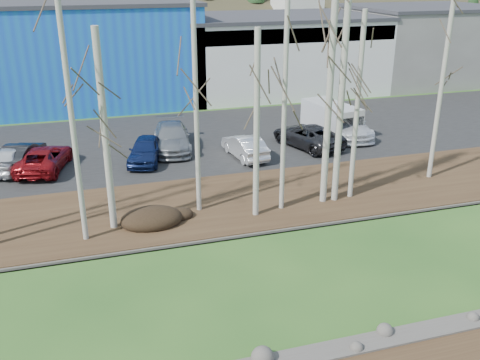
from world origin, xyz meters
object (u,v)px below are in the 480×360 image
object	(u,v)px
car_6	(308,136)
car_3	(172,137)
car_7	(347,124)
van_white	(333,119)
car_0	(13,157)
car_4	(146,150)
car_5	(245,146)
car_1	(21,155)
car_2	(44,158)

from	to	relation	value
car_6	car_3	bearing A→B (deg)	-30.55
car_7	van_white	size ratio (longest dim) A/B	1.13
car_0	car_6	size ratio (longest dim) A/B	0.86
car_3	car_7	distance (m)	11.83
car_0	van_white	bearing A→B (deg)	-156.80
car_4	car_6	xyz separation A→B (m)	(10.25, -0.07, -0.01)
car_4	car_5	size ratio (longest dim) A/B	1.03
car_1	car_3	distance (m)	8.81
car_4	car_6	bearing A→B (deg)	16.88
car_0	car_3	bearing A→B (deg)	-154.21
car_1	car_7	bearing A→B (deg)	-162.72
car_2	car_4	world-z (taller)	car_4
car_2	car_6	size ratio (longest dim) A/B	0.95
car_4	car_2	bearing A→B (deg)	-165.95
car_0	car_5	world-z (taller)	car_0
car_1	van_white	world-z (taller)	van_white
car_5	car_3	bearing A→B (deg)	-41.79
car_0	car_2	xyz separation A→B (m)	(1.66, -0.57, -0.07)
car_0	van_white	size ratio (longest dim) A/B	0.90
car_1	car_0	bearing A→B (deg)	54.41
car_0	car_3	world-z (taller)	car_3
car_3	van_white	bearing A→B (deg)	8.66
car_1	car_6	distance (m)	17.21
car_7	car_6	bearing A→B (deg)	-152.41
car_5	car_1	bearing A→B (deg)	-16.35
car_6	van_white	world-z (taller)	van_white
car_0	car_7	bearing A→B (deg)	-158.93
car_3	car_5	distance (m)	4.78
car_6	car_7	xyz separation A→B (m)	(3.44, 1.37, 0.09)
car_1	car_2	bearing A→B (deg)	162.07
car_6	van_white	xyz separation A→B (m)	(2.76, 2.11, 0.30)
car_5	van_white	world-z (taller)	van_white
car_7	van_white	bearing A→B (deg)	138.31
van_white	car_0	bearing A→B (deg)	173.61
car_3	car_6	bearing A→B (deg)	-5.19
car_2	car_6	world-z (taller)	car_6
car_2	car_0	bearing A→B (deg)	-4.38
car_2	van_white	world-z (taller)	van_white
car_2	car_5	bearing A→B (deg)	-171.50
car_3	car_2	bearing A→B (deg)	-161.09
car_6	van_white	size ratio (longest dim) A/B	1.05
car_0	car_1	world-z (taller)	car_0
car_3	van_white	distance (m)	11.14
car_3	car_0	bearing A→B (deg)	-166.60
car_3	car_7	bearing A→B (deg)	5.00
car_6	car_5	bearing A→B (deg)	-7.24
car_4	car_5	bearing A→B (deg)	8.45
car_4	car_3	bearing A→B (deg)	61.56
car_0	van_white	distance (m)	20.36
car_2	car_5	size ratio (longest dim) A/B	1.18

